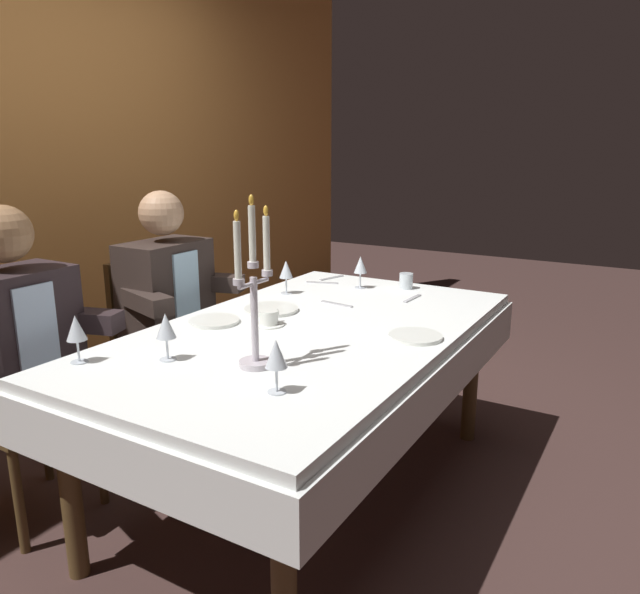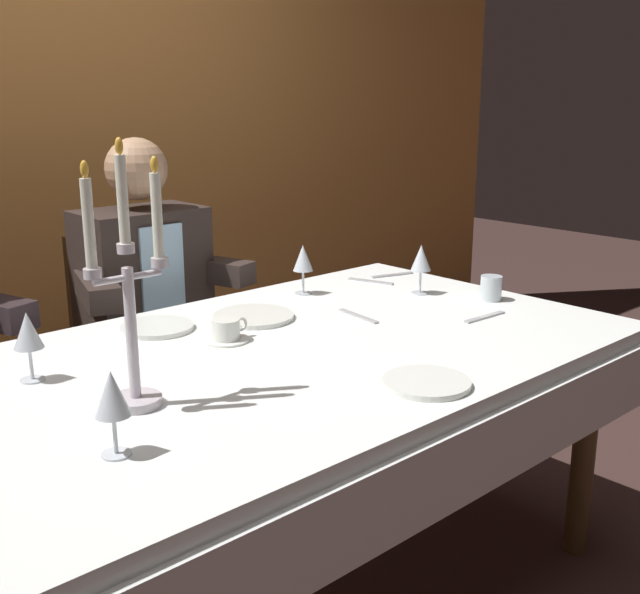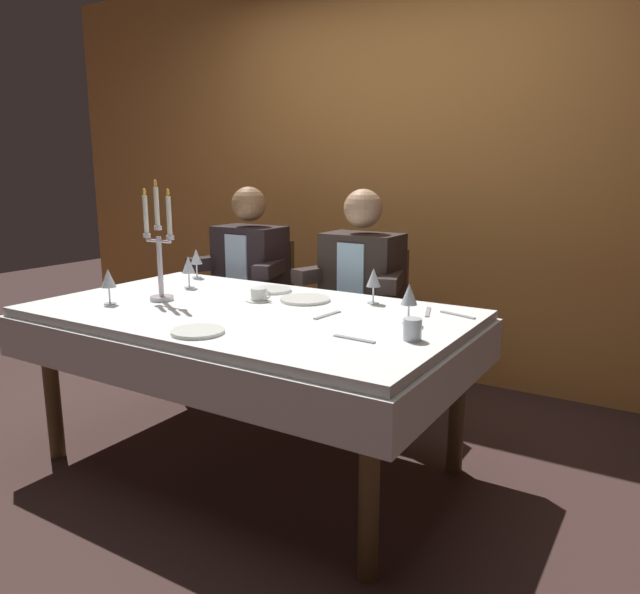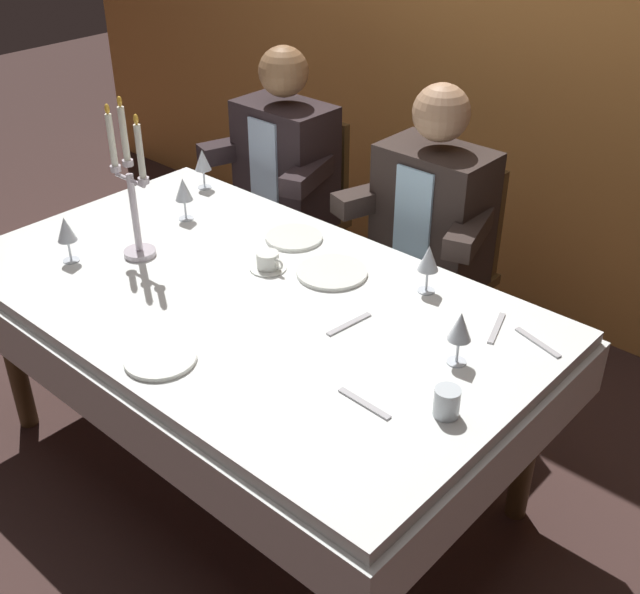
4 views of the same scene
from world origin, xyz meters
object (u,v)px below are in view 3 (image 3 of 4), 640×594
at_px(dinner_plate_0, 271,290).
at_px(dinner_plate_2, 305,299).
at_px(water_tumbler_0, 412,329).
at_px(dining_table, 248,335).
at_px(wine_glass_2, 196,257).
at_px(wine_glass_4, 188,266).
at_px(candelabra, 159,253).
at_px(coffee_cup_0, 259,295).
at_px(wine_glass_0, 108,279).
at_px(wine_glass_3, 374,279).
at_px(seated_diner_1, 362,281).
at_px(wine_glass_1, 409,296).
at_px(dinner_plate_1, 198,331).
at_px(seated_diner_0, 251,269).

relative_size(dinner_plate_0, dinner_plate_2, 0.87).
bearing_deg(water_tumbler_0, dining_table, 174.82).
xyz_separation_m(wine_glass_2, wine_glass_4, (0.17, -0.24, -0.00)).
bearing_deg(dinner_plate_2, candelabra, -149.17).
bearing_deg(candelabra, coffee_cup_0, 29.82).
relative_size(candelabra, coffee_cup_0, 4.23).
xyz_separation_m(water_tumbler_0, coffee_cup_0, (-0.87, 0.23, -0.01)).
xyz_separation_m(wine_glass_0, wine_glass_3, (1.02, 0.64, 0.00)).
bearing_deg(seated_diner_1, water_tumbler_0, -53.69).
distance_m(water_tumbler_0, coffee_cup_0, 0.90).
distance_m(dinner_plate_2, seated_diner_1, 0.61).
distance_m(dining_table, coffee_cup_0, 0.22).
relative_size(wine_glass_4, coffee_cup_0, 1.24).
distance_m(dinner_plate_0, dinner_plate_2, 0.28).
bearing_deg(dinner_plate_0, seated_diner_1, 64.29).
height_order(dining_table, dinner_plate_2, dinner_plate_2).
distance_m(wine_glass_1, water_tumbler_0, 0.24).
distance_m(wine_glass_2, seated_diner_1, 0.94).
bearing_deg(dining_table, water_tumbler_0, -5.18).
relative_size(dinner_plate_0, dinner_plate_1, 1.01).
relative_size(wine_glass_2, wine_glass_3, 1.00).
bearing_deg(dinner_plate_2, dinner_plate_0, 159.91).
xyz_separation_m(coffee_cup_0, seated_diner_1, (0.16, 0.73, -0.03)).
xyz_separation_m(dinner_plate_2, seated_diner_0, (-0.80, 0.61, -0.01)).
height_order(wine_glass_3, seated_diner_0, seated_diner_0).
bearing_deg(dinner_plate_2, seated_diner_1, 91.63).
relative_size(wine_glass_1, water_tumbler_0, 2.06).
xyz_separation_m(wine_glass_0, wine_glass_1, (1.30, 0.39, 0.00)).
bearing_deg(dinner_plate_0, coffee_cup_0, -68.26).
bearing_deg(wine_glass_4, dinner_plate_1, -44.37).
bearing_deg(water_tumbler_0, wine_glass_0, -172.71).
bearing_deg(wine_glass_2, wine_glass_1, -12.78).
height_order(dinner_plate_0, wine_glass_2, wine_glass_2).
distance_m(wine_glass_0, coffee_cup_0, 0.68).
height_order(dinner_plate_1, water_tumbler_0, water_tumbler_0).
relative_size(dining_table, dinner_plate_2, 8.16).
xyz_separation_m(dinner_plate_1, wine_glass_0, (-0.69, 0.16, 0.11)).
xyz_separation_m(wine_glass_0, seated_diner_0, (-0.08, 1.14, -0.12)).
bearing_deg(dinner_plate_0, water_tumbler_0, -24.96).
height_order(dinner_plate_0, dinner_plate_1, same).
bearing_deg(dinner_plate_1, wine_glass_2, 133.08).
distance_m(wine_glass_2, water_tumbler_0, 1.63).
distance_m(wine_glass_0, wine_glass_1, 1.36).
height_order(wine_glass_1, wine_glass_3, same).
bearing_deg(wine_glass_3, seated_diner_1, 122.42).
bearing_deg(wine_glass_1, dinner_plate_2, 166.46).
bearing_deg(seated_diner_1, wine_glass_4, -134.90).
bearing_deg(seated_diner_0, wine_glass_1, -28.57).
xyz_separation_m(candelabra, wine_glass_4, (-0.10, 0.29, -0.11)).
xyz_separation_m(dinner_plate_0, dinner_plate_1, (0.23, -0.78, 0.00)).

